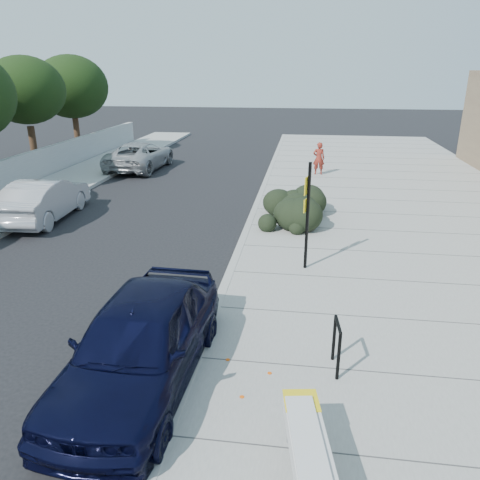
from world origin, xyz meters
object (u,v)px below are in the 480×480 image
Objects in this scene: sign_post at (307,210)px; pedestrian at (319,158)px; bike_rack at (337,342)px; sedan_navy at (141,342)px; bench at (311,461)px; suv_silver at (140,156)px; wagon_silver at (44,199)px.

pedestrian is (0.56, 12.17, -0.81)m from sign_post.
sign_post is at bearing 84.55° from pedestrian.
bike_rack is 3.41m from sedan_navy.
suv_silver reaches higher than bench.
suv_silver is 9.69m from pedestrian.
sedan_navy is at bearing -98.25° from sign_post.
sedan_navy reaches higher than suv_silver.
suv_silver is at bearing 145.07° from sign_post.
bike_rack is 4.69m from sign_post.
suv_silver is (0.36, 9.31, -0.01)m from wagon_silver.
wagon_silver is (-6.70, 8.73, -0.07)m from sedan_navy.
suv_silver is (-9.23, 20.15, 0.03)m from bench.
bike_rack is 12.89m from wagon_silver.
sign_post is at bearing 156.02° from wagon_silver.
wagon_silver is at bearing 122.53° from bench.
bike_rack is 0.17× the size of suv_silver.
sign_post reaches higher than bench.
pedestrian is (9.66, -0.70, 0.22)m from suv_silver.
sign_post is 0.59× the size of sedan_navy.
wagon_silver reaches higher than bench.
sedan_navy reaches higher than bike_rack.
sign_post is (-0.59, 4.53, 1.06)m from bike_rack.
pedestrian reaches higher than bench.
bench is at bearing -69.14° from sign_post.
bench is at bearing 117.10° from suv_silver.
suv_silver is at bearing 114.32° from bike_rack.
sign_post is 5.94m from sedan_navy.
sign_post is 0.54× the size of suv_silver.
bench is 19.46m from pedestrian.
sign_post is at bearing 92.58° from bike_rack.
bench is at bearing 85.94° from pedestrian.
sedan_navy is 11.01m from wagon_silver.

